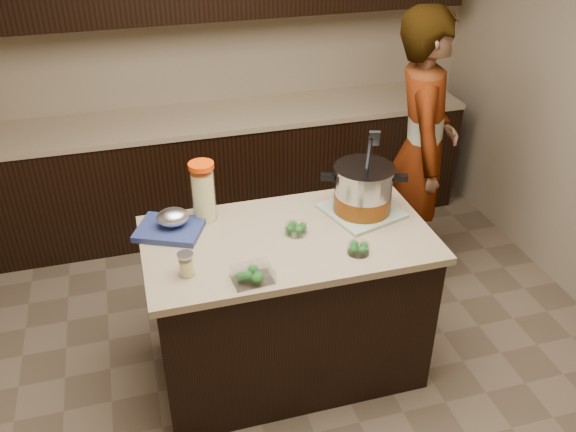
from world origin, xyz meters
name	(u,v)px	position (x,y,z in m)	size (l,w,h in m)	color
ground_plane	(288,365)	(0.00, 0.00, 0.00)	(4.00, 4.00, 0.00)	brown
room_shell	(288,80)	(0.00, 0.00, 1.71)	(4.04, 4.04, 2.72)	tan
back_cabinets	(224,107)	(0.00, 1.74, 0.94)	(3.60, 0.63, 2.33)	black
island	(288,305)	(0.00, 0.00, 0.45)	(1.46, 0.81, 0.90)	black
dish_towel	(362,211)	(0.44, 0.12, 0.91)	(0.36, 0.36, 0.02)	#61855A
stock_pot	(363,192)	(0.44, 0.12, 1.03)	(0.44, 0.40, 0.46)	#B7B7BC
lemonade_pitcher	(203,194)	(-0.37, 0.29, 1.05)	(0.16, 0.16, 0.32)	#E8E08D
mason_jar	(186,265)	(-0.54, -0.18, 0.96)	(0.08, 0.08, 0.12)	#E8E08D
broccoli_tub_left	(296,229)	(0.05, 0.02, 0.92)	(0.13, 0.13, 0.05)	silver
broccoli_tub_right	(358,249)	(0.29, -0.23, 0.92)	(0.11, 0.11, 0.05)	silver
broccoli_tub_rect	(252,275)	(-0.25, -0.31, 0.93)	(0.19, 0.15, 0.07)	silver
blue_tray	(171,225)	(-0.56, 0.20, 0.94)	(0.40, 0.37, 0.12)	navy
person	(421,152)	(1.08, 0.69, 0.92)	(0.67, 0.44, 1.83)	gray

